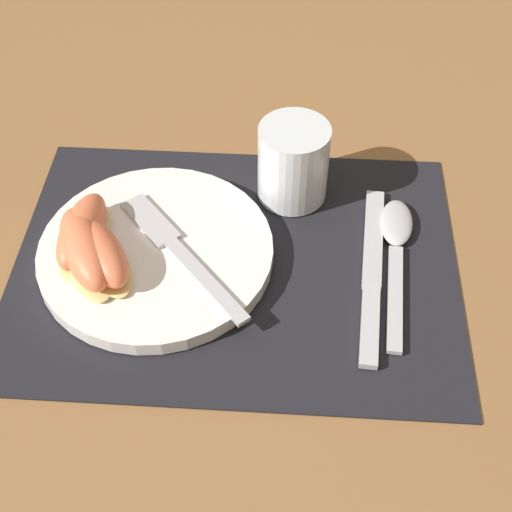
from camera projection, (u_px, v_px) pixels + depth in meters
The scene contains 10 objects.
ground_plane at pixel (236, 264), 0.72m from camera, with size 3.00×3.00×0.00m, color olive.
placemat at pixel (236, 263), 0.72m from camera, with size 0.44×0.33×0.00m.
plate at pixel (156, 252), 0.71m from camera, with size 0.23×0.23×0.02m.
juice_glass at pixel (293, 166), 0.75m from camera, with size 0.07×0.07×0.09m.
knife at pixel (372, 276), 0.70m from camera, with size 0.03×0.23×0.01m.
spoon at pixel (396, 241), 0.73m from camera, with size 0.04×0.20×0.01m.
fork at pixel (175, 247), 0.70m from camera, with size 0.15×0.16×0.00m.
citrus_wedge_0 at pixel (82, 235), 0.70m from camera, with size 0.05×0.11×0.04m.
citrus_wedge_1 at pixel (86, 251), 0.68m from camera, with size 0.09×0.12×0.04m.
citrus_wedge_2 at pixel (102, 255), 0.68m from camera, with size 0.09×0.10×0.04m.
Camera 1 is at (0.05, -0.46, 0.55)m, focal length 50.00 mm.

